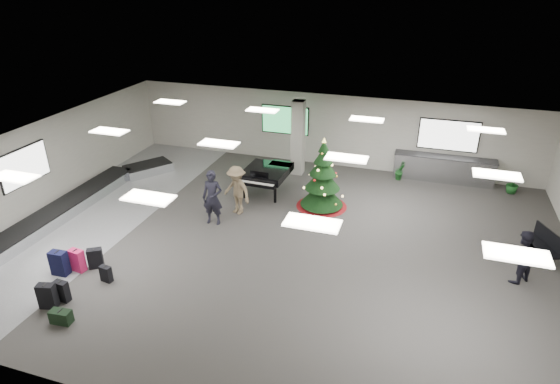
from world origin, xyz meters
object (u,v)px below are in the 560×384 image
(service_counter, at_px, (443,169))
(traveler_a, at_px, (213,198))
(pink_suitcase, at_px, (77,260))
(traveler_bench, at_px, (521,257))
(baggage_carousel, at_px, (78,203))
(potted_plant_right, at_px, (513,183))
(traveler_b, at_px, (237,190))
(grand_piano, at_px, (266,173))
(potted_plant_left, at_px, (400,172))
(bench, at_px, (545,243))
(christmas_tree, at_px, (322,184))

(service_counter, height_order, traveler_a, traveler_a)
(pink_suitcase, relative_size, traveler_bench, 0.43)
(baggage_carousel, bearing_deg, traveler_bench, 0.17)
(pink_suitcase, distance_m, potted_plant_right, 16.01)
(pink_suitcase, height_order, potted_plant_right, potted_plant_right)
(traveler_a, relative_size, traveler_b, 1.08)
(service_counter, xyz_separation_m, grand_piano, (-6.64, -3.38, 0.30))
(potted_plant_left, bearing_deg, baggage_carousel, -150.47)
(service_counter, distance_m, grand_piano, 7.46)
(grand_piano, height_order, bench, grand_piano)
(grand_piano, bearing_deg, traveler_bench, -19.26)
(christmas_tree, bearing_deg, bench, -10.16)
(baggage_carousel, distance_m, pink_suitcase, 4.28)
(christmas_tree, bearing_deg, service_counter, 41.88)
(baggage_carousel, relative_size, pink_suitcase, 13.85)
(pink_suitcase, relative_size, traveler_a, 0.36)
(baggage_carousel, bearing_deg, potted_plant_left, 29.53)
(bench, height_order, traveler_a, traveler_a)
(grand_piano, bearing_deg, christmas_tree, -9.24)
(baggage_carousel, relative_size, traveler_b, 5.35)
(service_counter, xyz_separation_m, potted_plant_left, (-1.72, -0.43, -0.19))
(pink_suitcase, height_order, traveler_bench, traveler_bench)
(baggage_carousel, xyz_separation_m, bench, (15.82, 1.60, 0.29))
(traveler_a, height_order, traveler_bench, traveler_a)
(service_counter, relative_size, potted_plant_left, 5.61)
(traveler_a, bearing_deg, traveler_bench, -8.49)
(traveler_b, relative_size, potted_plant_left, 2.51)
(pink_suitcase, height_order, bench, bench)
(christmas_tree, distance_m, traveler_bench, 6.94)
(christmas_tree, xyz_separation_m, traveler_b, (-2.79, -1.44, -0.02))
(traveler_bench, relative_size, potted_plant_left, 2.24)
(baggage_carousel, height_order, potted_plant_left, potted_plant_left)
(christmas_tree, height_order, traveler_a, christmas_tree)
(traveler_b, distance_m, potted_plant_left, 7.24)
(pink_suitcase, relative_size, grand_piano, 0.33)
(potted_plant_left, bearing_deg, traveler_a, -135.31)
(pink_suitcase, relative_size, traveler_b, 0.39)
(grand_piano, relative_size, potted_plant_right, 2.57)
(traveler_bench, bearing_deg, christmas_tree, -68.10)
(baggage_carousel, xyz_separation_m, grand_piano, (6.20, 3.35, 0.63))
(pink_suitcase, distance_m, bench, 14.03)
(pink_suitcase, distance_m, traveler_bench, 12.66)
(traveler_a, height_order, traveler_b, traveler_a)
(traveler_bench, distance_m, potted_plant_left, 7.32)
(service_counter, relative_size, traveler_b, 2.23)
(service_counter, bearing_deg, potted_plant_left, -165.85)
(potted_plant_left, bearing_deg, bench, -45.00)
(service_counter, height_order, bench, service_counter)
(grand_piano, xyz_separation_m, potted_plant_left, (4.92, 2.95, -0.48))
(service_counter, distance_m, potted_plant_right, 2.66)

